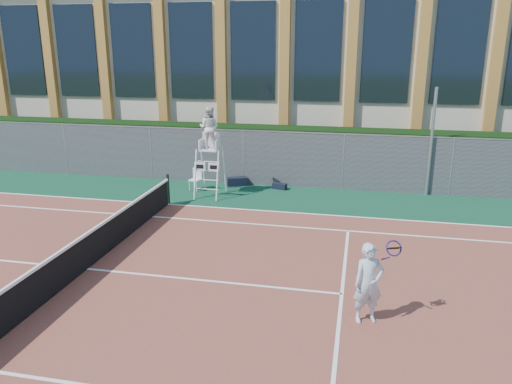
% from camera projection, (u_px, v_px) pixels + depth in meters
% --- Properties ---
extents(ground, '(120.00, 120.00, 0.00)m').
position_uv_depth(ground, '(87.00, 270.00, 12.66)').
color(ground, '#233814').
extents(apron, '(36.00, 20.00, 0.01)m').
position_uv_depth(apron, '(106.00, 254.00, 13.59)').
color(apron, '#0E3D21').
rests_on(apron, ground).
extents(tennis_court, '(23.77, 10.97, 0.02)m').
position_uv_depth(tennis_court, '(87.00, 269.00, 12.65)').
color(tennis_court, brown).
rests_on(tennis_court, apron).
extents(tennis_net, '(0.10, 11.30, 1.10)m').
position_uv_depth(tennis_net, '(85.00, 250.00, 12.51)').
color(tennis_net, black).
rests_on(tennis_net, ground).
extents(fence, '(40.00, 0.06, 2.20)m').
position_uv_depth(fence, '(196.00, 156.00, 20.60)').
color(fence, '#595E60').
rests_on(fence, ground).
extents(hedge, '(40.00, 1.40, 2.20)m').
position_uv_depth(hedge, '(205.00, 150.00, 21.73)').
color(hedge, black).
rests_on(hedge, ground).
extents(building, '(45.00, 10.60, 8.22)m').
position_uv_depth(building, '(246.00, 70.00, 28.32)').
color(building, beige).
rests_on(building, ground).
extents(steel_pole, '(0.12, 0.12, 4.05)m').
position_uv_depth(steel_pole, '(431.00, 143.00, 18.42)').
color(steel_pole, '#9EA0A5').
rests_on(steel_pole, ground).
extents(umpire_chair, '(0.95, 1.46, 3.39)m').
position_uv_depth(umpire_chair, '(209.00, 130.00, 18.34)').
color(umpire_chair, white).
rests_on(umpire_chair, ground).
extents(plastic_chair, '(0.49, 0.49, 0.86)m').
position_uv_depth(plastic_chair, '(196.00, 177.00, 19.52)').
color(plastic_chair, silver).
rests_on(plastic_chair, apron).
extents(sports_bag_near, '(0.86, 0.60, 0.34)m').
position_uv_depth(sports_bag_near, '(237.00, 182.00, 20.17)').
color(sports_bag_near, black).
rests_on(sports_bag_near, apron).
extents(sports_bag_far, '(0.61, 0.38, 0.22)m').
position_uv_depth(sports_bag_far, '(280.00, 186.00, 19.73)').
color(sports_bag_far, black).
rests_on(sports_bag_far, apron).
extents(tennis_player, '(1.00, 0.74, 1.71)m').
position_uv_depth(tennis_player, '(369.00, 283.00, 10.04)').
color(tennis_player, silver).
rests_on(tennis_player, tennis_court).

